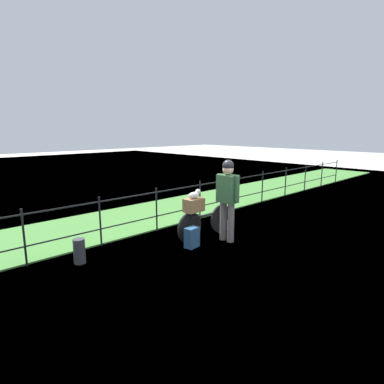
% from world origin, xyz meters
% --- Properties ---
extents(ground_plane, '(60.00, 60.00, 0.00)m').
position_xyz_m(ground_plane, '(0.00, 0.00, 0.00)').
color(ground_plane, beige).
extents(grass_strip, '(27.00, 2.40, 0.03)m').
position_xyz_m(grass_strip, '(0.00, 3.27, 0.01)').
color(grass_strip, '#478438').
rests_on(grass_strip, ground).
extents(harbor_water, '(30.00, 30.00, 0.00)m').
position_xyz_m(harbor_water, '(0.00, 11.15, 0.00)').
color(harbor_water, '#426684').
rests_on(harbor_water, ground).
extents(iron_fence, '(18.04, 0.04, 1.00)m').
position_xyz_m(iron_fence, '(-0.00, 2.01, 0.58)').
color(iron_fence, black).
rests_on(iron_fence, ground).
extents(bicycle_main, '(1.61, 0.16, 0.63)m').
position_xyz_m(bicycle_main, '(-0.21, 0.95, 0.34)').
color(bicycle_main, black).
rests_on(bicycle_main, ground).
extents(wooden_crate, '(0.40, 0.26, 0.27)m').
position_xyz_m(wooden_crate, '(-0.56, 0.95, 0.77)').
color(wooden_crate, olive).
rests_on(wooden_crate, bicycle_main).
extents(terrier_dog, '(0.32, 0.14, 0.18)m').
position_xyz_m(terrier_dog, '(-0.53, 0.95, 0.98)').
color(terrier_dog, silver).
rests_on(terrier_dog, wooden_crate).
extents(cyclist_person, '(0.26, 0.54, 1.68)m').
position_xyz_m(cyclist_person, '(-0.03, 0.50, 1.00)').
color(cyclist_person, slate).
rests_on(cyclist_person, ground).
extents(backpack_on_paving, '(0.30, 0.21, 0.40)m').
position_xyz_m(backpack_on_paving, '(-0.83, 0.72, 0.20)').
color(backpack_on_paving, '#28517A').
rests_on(backpack_on_paving, ground).
extents(mooring_bollard, '(0.20, 0.20, 0.44)m').
position_xyz_m(mooring_bollard, '(-2.75, 1.51, 0.22)').
color(mooring_bollard, '#38383D').
rests_on(mooring_bollard, ground).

